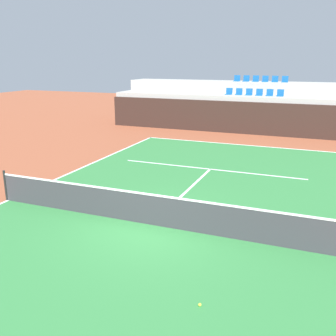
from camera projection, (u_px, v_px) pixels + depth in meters
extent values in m
plane|color=brown|center=(151.00, 225.00, 11.29)|extent=(80.00, 80.00, 0.00)
cube|color=#2D7238|center=(151.00, 225.00, 11.29)|extent=(11.00, 24.00, 0.01)
cube|color=white|center=(237.00, 144.00, 21.95)|extent=(11.00, 0.10, 0.00)
cube|color=white|center=(8.00, 200.00, 13.24)|extent=(0.10, 24.00, 0.00)
cube|color=white|center=(210.00, 169.00, 16.99)|extent=(8.26, 0.10, 0.00)
cube|color=white|center=(187.00, 191.00, 14.14)|extent=(0.10, 6.40, 0.00)
cube|color=black|center=(249.00, 118.00, 24.80)|extent=(19.76, 0.30, 2.08)
cube|color=#9E9E99|center=(253.00, 113.00, 25.96)|extent=(19.76, 2.40, 2.40)
cube|color=#9E9E99|center=(259.00, 104.00, 28.00)|extent=(19.76, 2.40, 3.17)
cube|color=#145193|center=(229.00, 94.00, 26.25)|extent=(0.44, 0.44, 0.04)
cube|color=#145193|center=(229.00, 91.00, 26.36)|extent=(0.44, 0.04, 0.40)
cube|color=#145193|center=(238.00, 95.00, 26.00)|extent=(0.44, 0.44, 0.04)
cube|color=#145193|center=(239.00, 91.00, 26.12)|extent=(0.44, 0.04, 0.40)
cube|color=#145193|center=(249.00, 95.00, 25.75)|extent=(0.44, 0.44, 0.04)
cube|color=#145193|center=(249.00, 91.00, 25.87)|extent=(0.44, 0.04, 0.40)
cube|color=#145193|center=(259.00, 95.00, 25.51)|extent=(0.44, 0.44, 0.04)
cube|color=#145193|center=(259.00, 92.00, 25.63)|extent=(0.44, 0.04, 0.40)
cube|color=#145193|center=(269.00, 96.00, 25.26)|extent=(0.44, 0.44, 0.04)
cube|color=#145193|center=(270.00, 92.00, 25.38)|extent=(0.44, 0.04, 0.40)
cube|color=#145193|center=(280.00, 96.00, 25.01)|extent=(0.44, 0.44, 0.04)
cube|color=#145193|center=(281.00, 92.00, 25.13)|extent=(0.44, 0.04, 0.40)
cube|color=#145193|center=(237.00, 81.00, 28.18)|extent=(0.44, 0.44, 0.04)
cube|color=#145193|center=(237.00, 78.00, 28.29)|extent=(0.44, 0.04, 0.40)
cube|color=#145193|center=(246.00, 81.00, 27.93)|extent=(0.44, 0.44, 0.04)
cube|color=#145193|center=(246.00, 78.00, 28.05)|extent=(0.44, 0.04, 0.40)
cube|color=#145193|center=(255.00, 81.00, 27.68)|extent=(0.44, 0.44, 0.04)
cube|color=#145193|center=(256.00, 78.00, 27.80)|extent=(0.44, 0.04, 0.40)
cube|color=#145193|center=(265.00, 82.00, 27.44)|extent=(0.44, 0.44, 0.04)
cube|color=#145193|center=(265.00, 78.00, 27.55)|extent=(0.44, 0.04, 0.40)
cube|color=#145193|center=(275.00, 82.00, 27.19)|extent=(0.44, 0.44, 0.04)
cube|color=#145193|center=(275.00, 79.00, 27.31)|extent=(0.44, 0.04, 0.40)
cube|color=#145193|center=(285.00, 82.00, 26.94)|extent=(0.44, 0.44, 0.04)
cube|color=#145193|center=(285.00, 79.00, 27.06)|extent=(0.44, 0.04, 0.40)
cylinder|color=black|center=(5.00, 185.00, 13.11)|extent=(0.08, 0.08, 1.07)
cube|color=#333338|center=(151.00, 210.00, 11.16)|extent=(10.90, 0.02, 0.92)
cube|color=white|center=(151.00, 195.00, 11.02)|extent=(10.90, 0.04, 0.05)
sphere|color=#CCE033|center=(200.00, 305.00, 7.55)|extent=(0.07, 0.07, 0.07)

